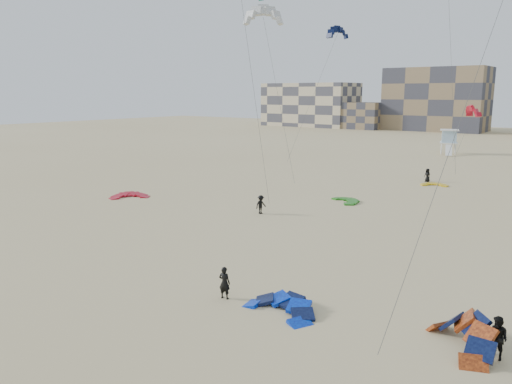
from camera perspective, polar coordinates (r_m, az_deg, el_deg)
The scene contains 17 objects.
ground at distance 25.24m, azimuth -9.71°, elevation -14.25°, with size 320.00×320.00×0.00m, color #CFBC8B.
kite_ground_blue at distance 25.83m, azimuth 2.83°, elevation -13.46°, with size 3.77×3.83×1.11m, color #0047EC, non-canonical shape.
kite_ground_orange at distance 24.22m, azimuth 22.37°, elevation -16.12°, with size 3.82×3.10×2.33m, color #D85619, non-canonical shape.
kite_ground_red at distance 54.26m, azimuth -14.25°, elevation -0.59°, with size 3.64×3.83×0.71m, color red, non-canonical shape.
kite_ground_green at distance 51.21m, azimuth 10.23°, elevation -1.11°, with size 3.15×3.34×0.42m, color #178612, non-canonical shape.
kite_ground_yellow at distance 62.91m, azimuth 19.70°, elevation 0.69°, with size 2.72×2.85×0.38m, color yellow, non-canonical shape.
kitesurfer_main at distance 27.00m, azimuth -3.62°, elevation -10.31°, with size 0.65×0.42×1.78m, color black.
kitesurfer_b at distance 23.52m, azimuth 25.88°, elevation -14.79°, with size 0.89×0.69×1.83m, color black.
kitesurfer_c at distance 45.24m, azimuth 0.56°, elevation -1.45°, with size 1.11×0.64×1.72m, color black.
kitesurfer_e at distance 65.21m, azimuth 19.01°, elevation 1.83°, with size 0.81×0.53×1.66m, color black.
kite_fly_grey at distance 55.69m, azimuth 0.84°, elevation 19.37°, with size 6.14×5.63×19.30m.
kite_fly_navy at distance 75.43m, azimuth 9.31°, elevation 17.43°, with size 6.27×8.73×19.31m.
kite_fly_red at distance 82.67m, azimuth 23.55°, elevation 8.38°, with size 4.70×6.73×8.43m.
lifeguard_tower_far at distance 96.88m, azimuth 21.16°, elevation 5.38°, with size 3.89×6.43×4.38m.
condo_west_a at distance 169.42m, azimuth 6.24°, elevation 9.89°, with size 30.00×15.00×14.00m, color beige.
condo_west_b at distance 156.61m, azimuth 19.89°, elevation 9.92°, with size 28.00×14.00×18.00m, color #816B4D.
condo_fill_left at distance 158.38m, azimuth 12.13°, elevation 8.53°, with size 12.00×10.00×8.00m, color #816B4D.
Camera 1 is at (16.79, -15.45, 10.79)m, focal length 35.00 mm.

